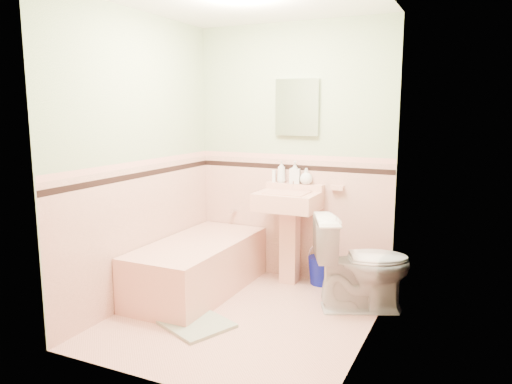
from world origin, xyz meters
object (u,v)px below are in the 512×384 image
at_px(bathtub, 198,268).
at_px(bucket, 322,270).
at_px(soap_bottle_mid, 295,172).
at_px(shoe, 181,308).
at_px(toilet, 362,263).
at_px(medicine_cabinet, 297,107).
at_px(soap_bottle_left, 281,172).
at_px(soap_bottle_right, 306,176).
at_px(sink, 288,239).

bearing_deg(bathtub, bucket, 34.46).
distance_m(bathtub, bucket, 1.20).
bearing_deg(soap_bottle_mid, bucket, -6.60).
bearing_deg(shoe, toilet, 46.19).
height_order(bathtub, toilet, toilet).
bearing_deg(medicine_cabinet, toilet, -32.75).
relative_size(soap_bottle_left, shoe, 1.42).
xyz_separation_m(soap_bottle_right, toilet, (0.67, -0.48, -0.64)).
relative_size(bathtub, shoe, 9.90).
xyz_separation_m(soap_bottle_mid, soap_bottle_right, (0.12, 0.00, -0.03)).
bearing_deg(shoe, soap_bottle_mid, 83.26).
bearing_deg(medicine_cabinet, shoe, -113.22).
bearing_deg(medicine_cabinet, soap_bottle_left, -168.09).
distance_m(sink, soap_bottle_mid, 0.65).
bearing_deg(bucket, bathtub, -145.54).
bearing_deg(bathtub, sink, 37.93).
bearing_deg(shoe, soap_bottle_right, 78.84).
height_order(soap_bottle_right, toilet, soap_bottle_right).
height_order(bathtub, soap_bottle_left, soap_bottle_left).
bearing_deg(soap_bottle_mid, medicine_cabinet, 88.34).
height_order(bathtub, soap_bottle_right, soap_bottle_right).
distance_m(sink, soap_bottle_left, 0.66).
relative_size(bathtub, toilet, 1.85).
height_order(soap_bottle_mid, toilet, soap_bottle_mid).
bearing_deg(medicine_cabinet, bathtub, -132.58).
bearing_deg(bathtub, toilet, 9.03).
distance_m(toilet, shoe, 1.55).
bearing_deg(shoe, bucket, 71.60).
bearing_deg(toilet, sink, 44.90).
xyz_separation_m(soap_bottle_left, toilet, (0.93, -0.48, -0.67)).
height_order(bathtub, medicine_cabinet, medicine_cabinet).
relative_size(bathtub, medicine_cabinet, 2.79).
relative_size(soap_bottle_mid, soap_bottle_right, 1.40).
xyz_separation_m(soap_bottle_right, shoe, (-0.65, -1.22, -0.99)).
relative_size(medicine_cabinet, bucket, 2.01).
bearing_deg(medicine_cabinet, bucket, -12.13).
relative_size(soap_bottle_left, soap_bottle_right, 1.39).
distance_m(sink, soap_bottle_right, 0.63).
height_order(soap_bottle_mid, soap_bottle_right, soap_bottle_mid).
height_order(soap_bottle_right, bucket, soap_bottle_right).
bearing_deg(sink, shoe, -117.29).
bearing_deg(sink, medicine_cabinet, 90.00).
distance_m(bathtub, toilet, 1.50).
bearing_deg(toilet, medicine_cabinet, 32.78).
distance_m(sink, shoe, 1.23).
bearing_deg(sink, toilet, -20.64).
xyz_separation_m(bathtub, shoe, (0.15, -0.51, -0.17)).
distance_m(sink, bucket, 0.46).
height_order(sink, medicine_cabinet, medicine_cabinet).
bearing_deg(soap_bottle_mid, soap_bottle_right, 0.00).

